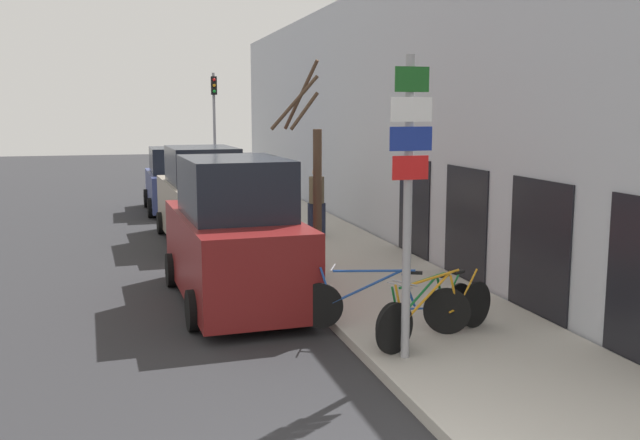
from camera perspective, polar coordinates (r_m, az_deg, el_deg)
ground_plane at (r=16.58m, az=-8.33°, el=-2.93°), size 80.00×80.00×0.00m
sidewalk_curb at (r=19.75m, az=-1.89°, el=-0.74°), size 3.20×32.00×0.15m
building_facade at (r=19.88m, az=3.08°, el=8.45°), size 0.23×32.00×6.50m
signpost at (r=9.04m, az=7.07°, el=2.12°), size 0.56×0.13×3.87m
bicycle_0 at (r=10.16m, az=9.39°, el=-7.25°), size 2.23×1.10×0.95m
bicycle_1 at (r=10.40m, az=8.55°, el=-7.08°), size 1.93×1.05×0.85m
bicycle_2 at (r=10.46m, az=5.05°, el=-6.73°), size 2.31×1.08×0.94m
parked_car_0 at (r=12.44m, az=-6.91°, el=-1.45°), size 2.18×4.78×2.55m
parked_car_1 at (r=18.37m, az=-9.44°, el=1.65°), size 2.14×4.82×2.43m
parked_car_2 at (r=24.14m, az=-11.35°, el=2.97°), size 2.12×4.17×2.13m
pedestrian_near at (r=18.11m, az=-0.28°, el=1.87°), size 0.45×0.39×1.75m
street_tree at (r=13.47m, az=-0.45°, el=2.63°), size 0.97×0.77×4.12m
traffic_light at (r=25.99m, az=-8.44°, el=8.02°), size 0.20×0.30×4.50m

